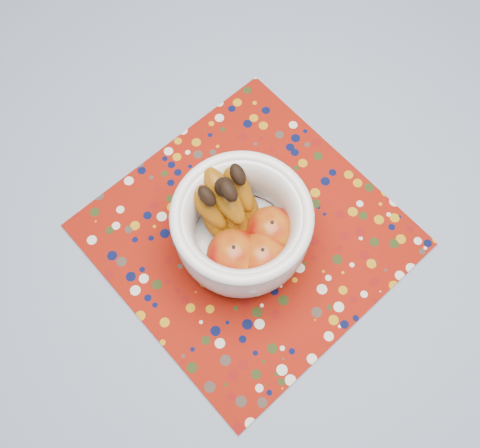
{
  "coord_description": "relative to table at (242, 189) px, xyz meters",
  "views": [
    {
      "loc": [
        -0.22,
        -0.37,
        1.6
      ],
      "look_at": [
        -0.07,
        -0.11,
        0.84
      ],
      "focal_mm": 42.0,
      "sensor_mm": 36.0,
      "label": 1
    }
  ],
  "objects": [
    {
      "name": "fruit_bowl",
      "position": [
        -0.07,
        -0.11,
        0.16
      ],
      "size": [
        0.2,
        0.21,
        0.16
      ],
      "color": "white",
      "rests_on": "placemat"
    },
    {
      "name": "tablecloth",
      "position": [
        0.0,
        0.0,
        0.08
      ],
      "size": [
        1.32,
        1.32,
        0.01
      ],
      "primitive_type": "cube",
      "color": "slate",
      "rests_on": "table"
    },
    {
      "name": "placemat",
      "position": [
        -0.05,
        -0.11,
        0.09
      ],
      "size": [
        0.5,
        0.5,
        0.0
      ],
      "primitive_type": "cube",
      "rotation": [
        0.0,
        0.0,
        0.2
      ],
      "color": "maroon",
      "rests_on": "tablecloth"
    },
    {
      "name": "table",
      "position": [
        0.0,
        0.0,
        0.0
      ],
      "size": [
        1.2,
        1.2,
        0.75
      ],
      "color": "brown",
      "rests_on": "ground"
    }
  ]
}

